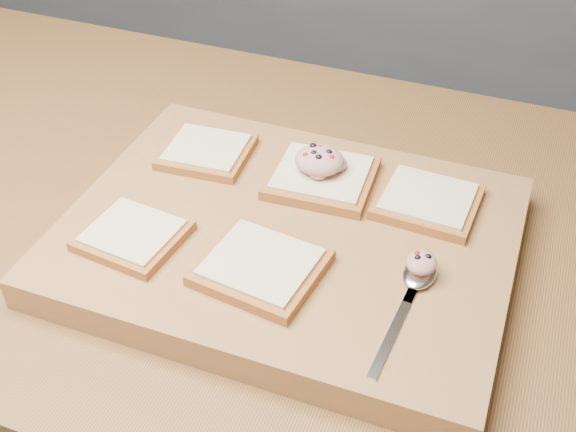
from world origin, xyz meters
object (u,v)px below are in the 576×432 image
object	(u,v)px
cutting_board	(288,239)
bread_far_center	(322,177)
spoon	(416,281)
tuna_salad_dollop	(320,160)

from	to	relation	value
cutting_board	bread_far_center	xyz separation A→B (m)	(0.01, 0.10, 0.03)
bread_far_center	spoon	bearing A→B (deg)	-41.49
spoon	tuna_salad_dollop	bearing A→B (deg)	138.82
cutting_board	spoon	bearing A→B (deg)	-14.06
bread_far_center	spoon	world-z (taller)	bread_far_center
cutting_board	tuna_salad_dollop	bearing A→B (deg)	86.95
cutting_board	spoon	distance (m)	0.17
bread_far_center	tuna_salad_dollop	bearing A→B (deg)	152.04
cutting_board	spoon	size ratio (longest dim) A/B	2.88
cutting_board	tuna_salad_dollop	size ratio (longest dim) A/B	8.44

